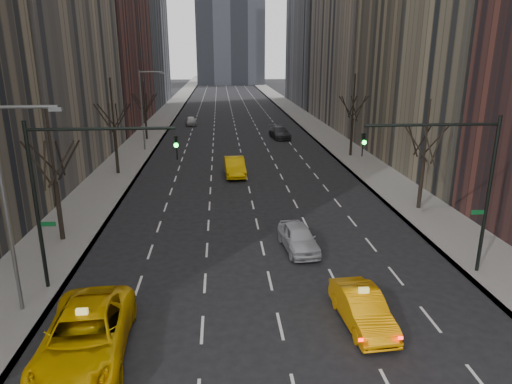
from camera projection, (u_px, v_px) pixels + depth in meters
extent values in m
cube|color=slate|center=(161.00, 120.00, 77.27)|extent=(4.50, 320.00, 0.15)
cube|color=slate|center=(304.00, 119.00, 79.11)|extent=(4.50, 320.00, 0.15)
cylinder|color=black|center=(59.00, 211.00, 27.15)|extent=(0.28, 0.28, 3.57)
cylinder|color=black|center=(51.00, 146.00, 26.02)|extent=(0.16, 0.16, 4.25)
cylinder|color=black|center=(60.00, 158.00, 27.10)|extent=(0.42, 1.80, 2.52)
cylinder|color=black|center=(69.00, 160.00, 26.62)|extent=(1.74, 0.72, 2.52)
cylinder|color=black|center=(61.00, 164.00, 25.80)|extent=(1.46, 1.25, 2.52)
cylinder|color=black|center=(45.00, 165.00, 25.46)|extent=(0.42, 1.80, 2.52)
cylinder|color=black|center=(36.00, 163.00, 25.94)|extent=(1.74, 0.72, 2.52)
cylinder|color=black|center=(44.00, 160.00, 26.75)|extent=(1.46, 1.25, 2.52)
cylinder|color=black|center=(116.00, 152.00, 42.35)|extent=(0.28, 0.28, 3.99)
cylinder|color=black|center=(112.00, 105.00, 41.08)|extent=(0.16, 0.16, 4.75)
cylinder|color=black|center=(117.00, 116.00, 42.23)|extent=(0.42, 1.80, 2.52)
cylinder|color=black|center=(123.00, 117.00, 41.75)|extent=(1.74, 0.72, 2.52)
cylinder|color=black|center=(119.00, 118.00, 40.94)|extent=(1.46, 1.25, 2.52)
cylinder|color=black|center=(109.00, 119.00, 40.59)|extent=(0.42, 1.80, 2.52)
cylinder|color=black|center=(103.00, 118.00, 41.07)|extent=(1.74, 0.72, 2.52)
cylinder|color=black|center=(107.00, 117.00, 41.89)|extent=(1.46, 1.25, 2.52)
cylinder|color=black|center=(146.00, 126.00, 59.61)|extent=(0.28, 0.28, 3.36)
cylinder|color=black|center=(144.00, 98.00, 58.54)|extent=(0.16, 0.16, 4.00)
cylinder|color=black|center=(147.00, 103.00, 59.58)|extent=(0.42, 1.80, 2.52)
cylinder|color=black|center=(151.00, 103.00, 59.10)|extent=(1.74, 0.72, 2.52)
cylinder|color=black|center=(149.00, 104.00, 58.29)|extent=(1.46, 1.25, 2.52)
cylinder|color=black|center=(142.00, 104.00, 57.94)|extent=(0.42, 1.80, 2.52)
cylinder|color=black|center=(138.00, 104.00, 58.42)|extent=(1.74, 0.72, 2.52)
cylinder|color=black|center=(140.00, 103.00, 59.24)|extent=(1.46, 1.25, 2.52)
cylinder|color=black|center=(421.00, 184.00, 32.77)|extent=(0.28, 0.28, 3.57)
cylinder|color=black|center=(427.00, 130.00, 31.63)|extent=(0.16, 0.16, 4.25)
cylinder|color=black|center=(422.00, 140.00, 32.71)|extent=(0.42, 1.80, 2.52)
cylinder|color=black|center=(435.00, 142.00, 32.24)|extent=(1.74, 0.72, 2.52)
cylinder|color=black|center=(438.00, 144.00, 31.42)|extent=(1.46, 1.25, 2.52)
cylinder|color=black|center=(429.00, 145.00, 31.08)|extent=(0.42, 1.80, 2.52)
cylinder|color=black|center=(416.00, 144.00, 31.55)|extent=(1.74, 0.72, 2.52)
cylinder|color=black|center=(413.00, 141.00, 32.37)|extent=(1.46, 1.25, 2.52)
cylinder|color=black|center=(351.00, 137.00, 49.88)|extent=(0.28, 0.28, 3.99)
cylinder|color=black|center=(354.00, 97.00, 48.61)|extent=(0.16, 0.16, 4.75)
cylinder|color=black|center=(352.00, 107.00, 49.76)|extent=(0.42, 1.80, 2.52)
cylinder|color=black|center=(360.00, 107.00, 49.28)|extent=(1.74, 0.72, 2.52)
cylinder|color=black|center=(361.00, 108.00, 48.46)|extent=(1.46, 1.25, 2.52)
cylinder|color=black|center=(354.00, 108.00, 48.12)|extent=(0.42, 1.80, 2.52)
cylinder|color=black|center=(347.00, 108.00, 48.60)|extent=(1.74, 0.72, 2.52)
cylinder|color=black|center=(346.00, 107.00, 49.42)|extent=(1.46, 1.25, 2.52)
cylinder|color=black|center=(37.00, 208.00, 20.88)|extent=(0.18, 0.18, 8.00)
cylinder|color=black|center=(101.00, 129.00, 20.07)|extent=(6.50, 0.14, 0.14)
imported|color=black|center=(177.00, 148.00, 20.58)|extent=(0.18, 0.22, 1.10)
sphere|color=#0CFF33|center=(176.00, 145.00, 20.36)|extent=(0.20, 0.20, 0.20)
cube|color=#0C5926|center=(48.00, 224.00, 21.14)|extent=(0.70, 0.04, 0.22)
cylinder|color=black|center=(488.00, 197.00, 22.50)|extent=(0.18, 0.18, 8.00)
cylinder|color=black|center=(433.00, 125.00, 21.21)|extent=(6.50, 0.14, 0.14)
imported|color=black|center=(363.00, 145.00, 21.23)|extent=(0.18, 0.22, 1.10)
sphere|color=#0CFF33|center=(364.00, 142.00, 21.01)|extent=(0.20, 0.20, 0.20)
cube|color=#0C5926|center=(478.00, 212.00, 22.70)|extent=(0.70, 0.04, 0.22)
cylinder|color=slate|center=(6.00, 212.00, 18.79)|extent=(0.16, 0.16, 9.00)
cylinder|color=slate|center=(23.00, 107.00, 17.64)|extent=(2.60, 0.14, 0.14)
cube|color=slate|center=(56.00, 109.00, 17.76)|extent=(0.50, 0.22, 0.15)
cylinder|color=slate|center=(142.00, 111.00, 52.17)|extent=(0.16, 0.16, 9.00)
cylinder|color=slate|center=(151.00, 72.00, 51.02)|extent=(2.60, 0.14, 0.14)
cube|color=slate|center=(162.00, 73.00, 51.14)|extent=(0.50, 0.22, 0.15)
imported|color=#D8A204|center=(85.00, 336.00, 16.86)|extent=(3.45, 6.78, 1.84)
imported|color=#FD9E05|center=(362.00, 308.00, 19.01)|extent=(1.90, 4.60, 1.48)
imported|color=#ADAFB5|center=(298.00, 238.00, 26.32)|extent=(2.20, 4.53, 1.49)
imported|color=#F6B705|center=(235.00, 167.00, 42.44)|extent=(2.00, 5.20, 1.69)
imported|color=#2C2C31|center=(280.00, 132.00, 61.17)|extent=(2.74, 5.50, 1.53)
imported|color=silver|center=(191.00, 121.00, 72.44)|extent=(2.00, 4.08, 1.34)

